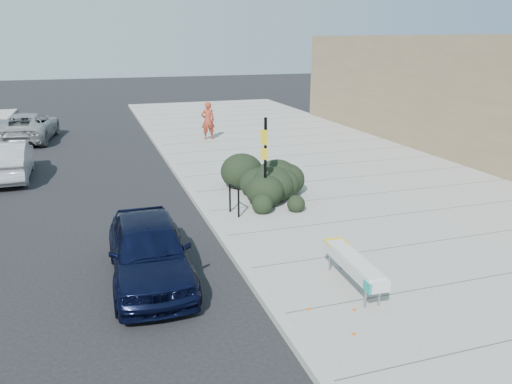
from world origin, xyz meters
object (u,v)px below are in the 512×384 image
sign_post (265,157)px  wagon_silver (8,160)px  sedan_navy (149,250)px  suv_silver (28,127)px  pedestrian (208,121)px  bike_rack (234,197)px  bench (354,264)px

sign_post → wagon_silver: sign_post is taller
wagon_silver → sedan_navy: bearing=110.7°
sign_post → suv_silver: 16.12m
wagon_silver → pedestrian: bearing=-154.2°
sedan_navy → sign_post: bearing=43.1°
bike_rack → sign_post: bearing=7.7°
sign_post → pedestrian: bearing=65.8°
suv_silver → bench: bearing=118.7°
bike_rack → pedestrian: bearing=69.2°
sedan_navy → pedestrian: (4.62, 14.27, 0.38)m
bench → bike_rack: size_ratio=2.53×
wagon_silver → bike_rack: bearing=133.3°
bench → sign_post: sign_post is taller
sign_post → wagon_silver: 10.19m
sedan_navy → bike_rack: bearing=49.1°
bench → suv_silver: (-7.81, 19.41, 0.05)m
bike_rack → sedan_navy: 4.11m
sign_post → wagon_silver: size_ratio=0.64×
bench → bike_rack: bike_rack is taller
wagon_silver → suv_silver: size_ratio=0.83×
bike_rack → sign_post: (1.06, 0.37, 1.01)m
bike_rack → wagon_silver: (-6.73, 6.86, 0.03)m
sign_post → suv_silver: bearing=99.0°
sign_post → pedestrian: (0.81, 10.85, -0.59)m
wagon_silver → pedestrian: size_ratio=2.28×
wagon_silver → suv_silver: 7.59m
sign_post → pedestrian: 10.90m
sign_post → bike_rack: bearing=179.2°
bike_rack → sedan_navy: sedan_navy is taller
bench → sedan_navy: size_ratio=0.53×
sign_post → pedestrian: sign_post is taller
bench → sign_post: bearing=93.0°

